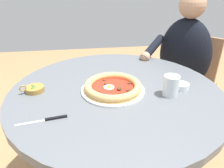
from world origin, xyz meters
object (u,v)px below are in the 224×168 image
Objects in this scene: water_glass at (171,87)px; diner_person at (180,79)px; olive_pan at (34,89)px; dining_table at (116,111)px; pizza_on_plate at (113,87)px; ramekin_capers at (182,86)px; cafe_chair_diner at (188,75)px; steak_knife at (49,119)px.

diner_person reaches higher than water_glass.
olive_pan is 0.10× the size of diner_person.
dining_table is 9.62× the size of olive_pan.
pizza_on_plate is at bearing 172.39° from olive_pan.
olive_pan is at bearing -4.34° from dining_table.
water_glass is at bearing 158.23° from dining_table.
ramekin_capers is at bearing 173.83° from olive_pan.
cafe_chair_diner is (-0.72, -0.58, -0.25)m from pizza_on_plate.
cafe_chair_diner reaches higher than pizza_on_plate.
water_glass is 1.38× the size of ramekin_capers.
dining_table is 0.76m from diner_person.
cafe_chair_diner is at bearing -142.21° from diner_person.
pizza_on_plate is 0.35m from steak_knife.
ramekin_capers is (-0.08, -0.05, -0.03)m from water_glass.
ramekin_capers is at bearing 63.42° from diner_person.
pizza_on_plate is 2.83× the size of olive_pan.
water_glass is 0.50× the size of steak_knife.
olive_pan is 1.25m from cafe_chair_diner.
ramekin_capers is 0.65× the size of olive_pan.
olive_pan is 1.11m from diner_person.
water_glass is 0.71m from diner_person.
dining_table is 10.73× the size of water_glass.
olive_pan is at bearing 23.96° from diner_person.
cafe_chair_diner reaches higher than dining_table.
water_glass is 0.10m from ramekin_capers.
diner_person is (-0.34, -0.57, -0.25)m from water_glass.
pizza_on_plate is 1.58× the size of steak_knife.
cafe_chair_diner is at bearing -141.17° from pizza_on_plate.
water_glass is at bearing 163.62° from pizza_on_plate.
dining_table is at bearing 38.50° from cafe_chair_diner.
steak_knife is at bearing 35.03° from pizza_on_plate.
olive_pan is (0.38, -0.05, -0.01)m from pizza_on_plate.
olive_pan is at bearing 25.53° from cafe_chair_diner.
pizza_on_plate is at bearing -16.38° from water_glass.
steak_knife is 1.29m from cafe_chair_diner.
cafe_chair_diner is (-0.70, -0.56, -0.09)m from dining_table.
olive_pan is (0.73, -0.08, -0.00)m from ramekin_capers.
ramekin_capers is at bearing -164.82° from steak_knife.
ramekin_capers is at bearing 175.43° from pizza_on_plate.
steak_knife reaches higher than dining_table.
olive_pan is (0.10, -0.25, 0.01)m from steak_knife.
dining_table is 0.37m from ramekin_capers.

